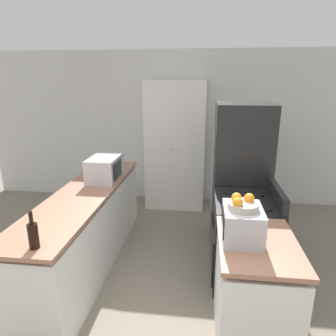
% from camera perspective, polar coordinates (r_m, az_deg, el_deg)
% --- Properties ---
extents(wall_back, '(7.00, 0.06, 2.60)m').
position_cam_1_polar(wall_back, '(5.28, 2.18, 7.57)').
color(wall_back, silver).
rests_on(wall_back, ground_plane).
extents(counter_left, '(0.60, 2.62, 0.91)m').
position_cam_1_polar(counter_left, '(3.65, -15.12, -11.28)').
color(counter_left, silver).
rests_on(counter_left, ground_plane).
extents(counter_right, '(0.60, 0.85, 0.91)m').
position_cam_1_polar(counter_right, '(2.70, 15.96, -22.07)').
color(counter_right, silver).
rests_on(counter_right, ground_plane).
extents(pantry_cabinet, '(0.97, 0.57, 2.11)m').
position_cam_1_polar(pantry_cabinet, '(5.01, 1.45, 4.27)').
color(pantry_cabinet, white).
rests_on(pantry_cabinet, ground_plane).
extents(stove, '(0.66, 0.77, 1.07)m').
position_cam_1_polar(stove, '(3.38, 14.23, -13.05)').
color(stove, black).
rests_on(stove, ground_plane).
extents(refrigerator, '(0.70, 0.80, 1.84)m').
position_cam_1_polar(refrigerator, '(3.96, 13.51, -1.44)').
color(refrigerator, black).
rests_on(refrigerator, ground_plane).
extents(microwave, '(0.35, 0.53, 0.29)m').
position_cam_1_polar(microwave, '(3.77, -11.92, -0.07)').
color(microwave, '#B2B2B7').
rests_on(microwave, counter_left).
extents(wine_bottle, '(0.07, 0.07, 0.29)m').
position_cam_1_polar(wine_bottle, '(2.42, -24.28, -11.54)').
color(wine_bottle, black).
rests_on(wine_bottle, counter_left).
extents(toaster_oven, '(0.30, 0.39, 0.26)m').
position_cam_1_polar(toaster_oven, '(2.39, 13.93, -10.26)').
color(toaster_oven, '#B2B2B7').
rests_on(toaster_oven, counter_right).
extents(fruit_bowl, '(0.23, 0.23, 0.11)m').
position_cam_1_polar(fruit_bowl, '(2.32, 14.01, -6.60)').
color(fruit_bowl, '#B2A893').
rests_on(fruit_bowl, toaster_oven).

